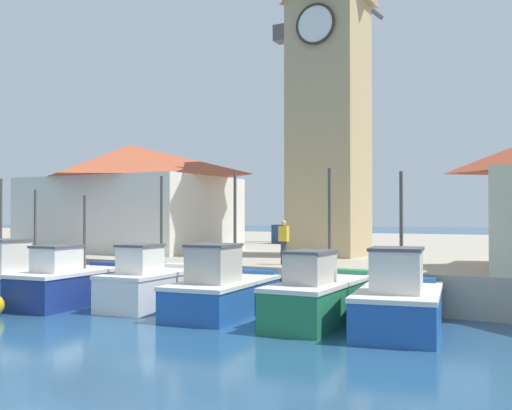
# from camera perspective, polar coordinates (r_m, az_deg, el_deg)

# --- Properties ---
(ground_plane) EXTENTS (300.00, 300.00, 0.00)m
(ground_plane) POSITION_cam_1_polar(r_m,az_deg,el_deg) (16.44, -21.43, -11.78)
(ground_plane) COLOR navy
(quay_wharf) EXTENTS (120.00, 40.00, 1.30)m
(quay_wharf) POSITION_cam_1_polar(r_m,az_deg,el_deg) (40.54, 10.44, -4.43)
(quay_wharf) COLOR #A89E89
(quay_wharf) RESTS_ON ground
(fishing_boat_left_outer) EXTENTS (2.37, 4.30, 4.06)m
(fishing_boat_left_outer) POSITION_cam_1_polar(r_m,az_deg,el_deg) (23.66, -21.44, -6.65)
(fishing_boat_left_outer) COLOR #2356A8
(fishing_boat_left_outer) RESTS_ON ground
(fishing_boat_left_inner) EXTENTS (2.19, 4.79, 3.82)m
(fishing_boat_left_inner) POSITION_cam_1_polar(r_m,az_deg,el_deg) (21.86, -17.11, -7.13)
(fishing_boat_left_inner) COLOR navy
(fishing_boat_left_inner) RESTS_ON ground
(fishing_boat_mid_left) EXTENTS (2.10, 4.24, 4.46)m
(fishing_boat_mid_left) POSITION_cam_1_polar(r_m,az_deg,el_deg) (20.61, -9.88, -7.50)
(fishing_boat_mid_left) COLOR silver
(fishing_boat_mid_left) RESTS_ON ground
(fishing_boat_center) EXTENTS (2.51, 5.28, 4.44)m
(fishing_boat_center) POSITION_cam_1_polar(r_m,az_deg,el_deg) (19.02, -2.96, -8.13)
(fishing_boat_center) COLOR #2356A8
(fishing_boat_center) RESTS_ON ground
(fishing_boat_mid_right) EXTENTS (1.92, 5.26, 4.52)m
(fishing_boat_mid_right) POSITION_cam_1_polar(r_m,az_deg,el_deg) (17.66, 6.22, -8.63)
(fishing_boat_mid_right) COLOR #237A4C
(fishing_boat_mid_right) RESTS_ON ground
(fishing_boat_right_inner) EXTENTS (2.81, 4.84, 4.32)m
(fishing_boat_right_inner) POSITION_cam_1_polar(r_m,az_deg,el_deg) (16.58, 13.49, -9.08)
(fishing_boat_right_inner) COLOR #2356A8
(fishing_boat_right_inner) RESTS_ON ground
(clock_tower) EXTENTS (3.52, 3.52, 15.48)m
(clock_tower) POSITION_cam_1_polar(r_m,az_deg,el_deg) (27.41, 6.96, 10.60)
(clock_tower) COLOR tan
(clock_tower) RESTS_ON quay_wharf
(warehouse_left) EXTENTS (10.37, 7.03, 5.46)m
(warehouse_left) POSITION_cam_1_polar(r_m,az_deg,el_deg) (31.73, -11.93, 0.82)
(warehouse_left) COLOR silver
(warehouse_left) RESTS_ON quay_wharf
(port_crane_near) EXTENTS (2.00, 9.28, 17.05)m
(port_crane_near) POSITION_cam_1_polar(r_m,az_deg,el_deg) (38.81, 3.62, 5.41)
(port_crane_near) COLOR navy
(port_crane_near) RESTS_ON quay_wharf
(port_crane_far) EXTENTS (4.52, 6.79, 18.82)m
(port_crane_far) POSITION_cam_1_polar(r_m,az_deg,el_deg) (40.66, 5.77, 6.74)
(port_crane_far) COLOR #353539
(port_crane_far) RESTS_ON quay_wharf
(dock_worker_near_tower) EXTENTS (0.34, 0.22, 1.62)m
(dock_worker_near_tower) POSITION_cam_1_polar(r_m,az_deg,el_deg) (21.88, 2.66, -3.49)
(dock_worker_near_tower) COLOR #33333D
(dock_worker_near_tower) RESTS_ON quay_wharf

